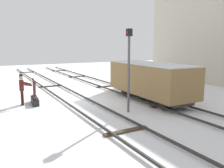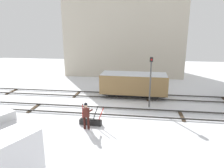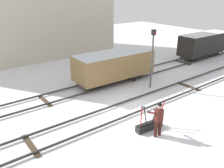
# 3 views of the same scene
# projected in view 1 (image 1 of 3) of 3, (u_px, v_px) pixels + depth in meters

# --- Properties ---
(ground_plane) EXTENTS (60.00, 60.00, 0.00)m
(ground_plane) POSITION_uv_depth(u_px,v_px,m) (75.00, 101.00, 14.13)
(ground_plane) COLOR white
(track_main_line) EXTENTS (44.00, 1.94, 0.18)m
(track_main_line) POSITION_uv_depth(u_px,v_px,m) (75.00, 99.00, 14.11)
(track_main_line) COLOR #2D2B28
(track_main_line) RESTS_ON ground_plane
(track_siding_near) EXTENTS (44.00, 1.94, 0.18)m
(track_siding_near) POSITION_uv_depth(u_px,v_px,m) (131.00, 93.00, 16.07)
(track_siding_near) COLOR #2D2B28
(track_siding_near) RESTS_ON ground_plane
(switch_lever_frame) EXTENTS (1.75, 0.50, 1.45)m
(switch_lever_frame) POSITION_uv_depth(u_px,v_px,m) (35.00, 100.00, 13.46)
(switch_lever_frame) COLOR black
(switch_lever_frame) RESTS_ON ground_plane
(rail_worker) EXTENTS (0.58, 0.72, 1.80)m
(rail_worker) POSITION_uv_depth(u_px,v_px,m) (22.00, 87.00, 13.12)
(rail_worker) COLOR #351511
(rail_worker) RESTS_ON ground_plane
(signal_post) EXTENTS (0.24, 0.32, 4.18)m
(signal_post) POSITION_uv_depth(u_px,v_px,m) (129.00, 63.00, 11.43)
(signal_post) COLOR #4C4C4C
(signal_post) RESTS_ON ground_plane
(freight_car_far_end) EXTENTS (6.24, 2.45, 2.32)m
(freight_car_far_end) POSITION_uv_depth(u_px,v_px,m) (150.00, 79.00, 14.03)
(freight_car_far_end) COLOR #2D2B28
(freight_car_far_end) RESTS_ON ground_plane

